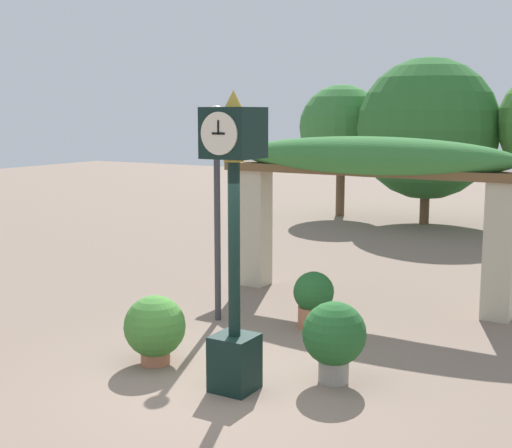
% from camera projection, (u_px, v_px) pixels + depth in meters
% --- Properties ---
extents(ground_plane, '(60.00, 60.00, 0.00)m').
position_uv_depth(ground_plane, '(211.00, 391.00, 8.55)').
color(ground_plane, '#7F6B5B').
extents(pedestal_clock, '(0.58, 0.63, 3.55)m').
position_uv_depth(pedestal_clock, '(234.00, 237.00, 8.28)').
color(pedestal_clock, black).
rests_on(pedestal_clock, ground).
extents(pergola, '(5.59, 1.06, 2.90)m').
position_uv_depth(pergola, '(369.00, 173.00, 12.32)').
color(pergola, '#BCB299').
rests_on(pergola, ground).
extents(potted_plant_near_left, '(0.82, 0.82, 0.92)m').
position_uv_depth(potted_plant_near_left, '(155.00, 328.00, 9.39)').
color(potted_plant_near_left, '#B26B4C').
rests_on(potted_plant_near_left, ground).
extents(potted_plant_near_right, '(0.63, 0.63, 0.88)m').
position_uv_depth(potted_plant_near_right, '(314.00, 298.00, 10.98)').
color(potted_plant_near_right, '#B26B4C').
rests_on(potted_plant_near_right, ground).
extents(potted_plant_far_left, '(0.79, 0.79, 1.02)m').
position_uv_depth(potted_plant_far_left, '(334.00, 337.00, 8.73)').
color(potted_plant_far_left, gray).
rests_on(potted_plant_far_left, ground).
extents(lamp_post, '(0.29, 0.29, 3.41)m').
position_uv_depth(lamp_post, '(217.00, 178.00, 11.12)').
color(lamp_post, '#333338').
rests_on(lamp_post, ground).
extents(tree_line, '(12.33, 4.15, 4.90)m').
position_uv_depth(tree_line, '(484.00, 129.00, 20.12)').
color(tree_line, brown).
rests_on(tree_line, ground).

